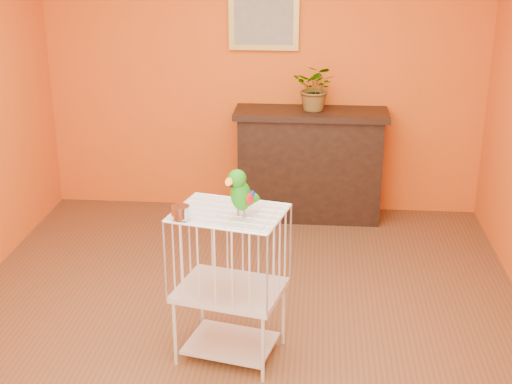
# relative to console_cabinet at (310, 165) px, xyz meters

# --- Properties ---
(ground) EXTENTS (4.50, 4.50, 0.00)m
(ground) POSITION_rel_console_cabinet_xyz_m (-0.44, -2.01, -0.51)
(ground) COLOR brown
(ground) RESTS_ON ground
(room_shell) EXTENTS (4.50, 4.50, 4.50)m
(room_shell) POSITION_rel_console_cabinet_xyz_m (-0.44, -2.01, 1.08)
(room_shell) COLOR #E25615
(room_shell) RESTS_ON ground
(console_cabinet) EXTENTS (1.36, 0.49, 1.01)m
(console_cabinet) POSITION_rel_console_cabinet_xyz_m (0.00, 0.00, 0.00)
(console_cabinet) COLOR black
(console_cabinet) RESTS_ON ground
(potted_plant) EXTENTS (0.48, 0.50, 0.32)m
(potted_plant) POSITION_rel_console_cabinet_xyz_m (0.04, 0.00, 0.66)
(potted_plant) COLOR #26722D
(potted_plant) RESTS_ON console_cabinet
(framed_picture) EXTENTS (0.62, 0.04, 0.50)m
(framed_picture) POSITION_rel_console_cabinet_xyz_m (-0.44, 0.20, 1.24)
(framed_picture) COLOR #AB8E3D
(framed_picture) RESTS_ON room_shell
(birdcage) EXTENTS (0.71, 0.61, 0.96)m
(birdcage) POSITION_rel_console_cabinet_xyz_m (-0.44, -2.34, -0.01)
(birdcage) COLOR beige
(birdcage) RESTS_ON ground
(feed_cup) EXTENTS (0.11, 0.11, 0.07)m
(feed_cup) POSITION_rel_console_cabinet_xyz_m (-0.70, -2.47, 0.50)
(feed_cup) COLOR silver
(feed_cup) RESTS_ON birdcage
(parrot) EXTENTS (0.20, 0.25, 0.29)m
(parrot) POSITION_rel_console_cabinet_xyz_m (-0.36, -2.40, 0.60)
(parrot) COLOR #59544C
(parrot) RESTS_ON birdcage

